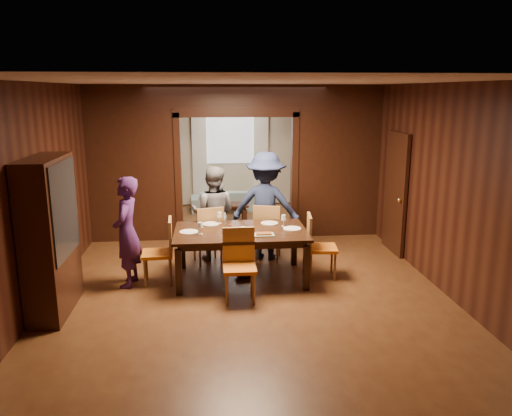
{
  "coord_description": "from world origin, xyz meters",
  "views": [
    {
      "loc": [
        -0.52,
        -7.73,
        2.79
      ],
      "look_at": [
        0.18,
        -0.4,
        1.05
      ],
      "focal_mm": 35.0,
      "sensor_mm": 36.0,
      "label": 1
    }
  ],
  "objects": [
    {
      "name": "floor",
      "position": [
        0.0,
        0.0,
        0.0
      ],
      "size": [
        9.0,
        9.0,
        0.0
      ],
      "primitive_type": "plane",
      "color": "#522A17",
      "rests_on": "ground"
    },
    {
      "name": "ceiling",
      "position": [
        0.0,
        0.0,
        2.9
      ],
      "size": [
        5.5,
        9.0,
        0.02
      ],
      "primitive_type": "cube",
      "color": "silver",
      "rests_on": "room_walls"
    },
    {
      "name": "room_walls",
      "position": [
        0.0,
        1.89,
        1.51
      ],
      "size": [
        5.52,
        9.01,
        2.9
      ],
      "color": "black",
      "rests_on": "floor"
    },
    {
      "name": "person_purple",
      "position": [
        -1.72,
        -0.69,
        0.81
      ],
      "size": [
        0.44,
        0.62,
        1.61
      ],
      "primitive_type": "imported",
      "rotation": [
        0.0,
        0.0,
        -1.67
      ],
      "color": "#3E1C53",
      "rests_on": "floor"
    },
    {
      "name": "person_grey",
      "position": [
        -0.47,
        0.37,
        0.79
      ],
      "size": [
        0.88,
        0.75,
        1.58
      ],
      "primitive_type": "imported",
      "rotation": [
        0.0,
        0.0,
        2.92
      ],
      "color": "slate",
      "rests_on": "floor"
    },
    {
      "name": "person_navy",
      "position": [
        0.41,
        0.33,
        0.9
      ],
      "size": [
        1.31,
        0.98,
        1.81
      ],
      "primitive_type": "imported",
      "rotation": [
        0.0,
        0.0,
        2.85
      ],
      "color": "#1A2443",
      "rests_on": "floor"
    },
    {
      "name": "sofa",
      "position": [
        -0.11,
        3.85,
        0.25
      ],
      "size": [
        1.73,
        0.73,
        0.5
      ],
      "primitive_type": "imported",
      "rotation": [
        0.0,
        0.0,
        3.17
      ],
      "color": "#8DB3B9",
      "rests_on": "floor"
    },
    {
      "name": "serving_bowl",
      "position": [
        -0.01,
        -0.55,
        0.8
      ],
      "size": [
        0.33,
        0.33,
        0.08
      ],
      "primitive_type": "imported",
      "color": "black",
      "rests_on": "dining_table"
    },
    {
      "name": "dining_table",
      "position": [
        -0.07,
        -0.6,
        0.38
      ],
      "size": [
        1.96,
        1.22,
        0.76
      ],
      "primitive_type": "cube",
      "color": "black",
      "rests_on": "floor"
    },
    {
      "name": "coffee_table",
      "position": [
        -0.1,
        2.79,
        0.2
      ],
      "size": [
        0.8,
        0.5,
        0.4
      ],
      "primitive_type": "cube",
      "color": "black",
      "rests_on": "floor"
    },
    {
      "name": "chair_left",
      "position": [
        -1.31,
        -0.65,
        0.48
      ],
      "size": [
        0.47,
        0.47,
        0.97
      ],
      "primitive_type": null,
      "rotation": [
        0.0,
        0.0,
        -1.51
      ],
      "color": "#C86512",
      "rests_on": "floor"
    },
    {
      "name": "chair_right",
      "position": [
        1.16,
        -0.62,
        0.48
      ],
      "size": [
        0.49,
        0.49,
        0.97
      ],
      "primitive_type": null,
      "rotation": [
        0.0,
        0.0,
        1.46
      ],
      "color": "orange",
      "rests_on": "floor"
    },
    {
      "name": "chair_far_l",
      "position": [
        -0.57,
        0.2,
        0.48
      ],
      "size": [
        0.54,
        0.54,
        0.97
      ],
      "primitive_type": null,
      "rotation": [
        0.0,
        0.0,
        3.42
      ],
      "color": "red",
      "rests_on": "floor"
    },
    {
      "name": "chair_far_r",
      "position": [
        0.44,
        0.26,
        0.48
      ],
      "size": [
        0.53,
        0.53,
        0.97
      ],
      "primitive_type": null,
      "rotation": [
        0.0,
        0.0,
        2.89
      ],
      "color": "red",
      "rests_on": "floor"
    },
    {
      "name": "chair_near",
      "position": [
        -0.14,
        -1.38,
        0.48
      ],
      "size": [
        0.44,
        0.44,
        0.97
      ],
      "primitive_type": null,
      "rotation": [
        0.0,
        0.0,
        -0.0
      ],
      "color": "#C25F12",
      "rests_on": "floor"
    },
    {
      "name": "hutch",
      "position": [
        -2.53,
        -1.5,
        1.0
      ],
      "size": [
        0.4,
        1.2,
        2.0
      ],
      "primitive_type": "cube",
      "color": "black",
      "rests_on": "floor"
    },
    {
      "name": "door_right",
      "position": [
        2.7,
        0.5,
        1.05
      ],
      "size": [
        0.06,
        0.9,
        2.1
      ],
      "primitive_type": "cube",
      "color": "black",
      "rests_on": "floor"
    },
    {
      "name": "window_far",
      "position": [
        0.0,
        4.44,
        1.7
      ],
      "size": [
        1.2,
        0.03,
        1.3
      ],
      "primitive_type": "cube",
      "color": "silver",
      "rests_on": "back_wall"
    },
    {
      "name": "curtain_left",
      "position": [
        -0.75,
        4.4,
        1.25
      ],
      "size": [
        0.35,
        0.06,
        2.4
      ],
      "primitive_type": "cube",
      "color": "white",
      "rests_on": "back_wall"
    },
    {
      "name": "curtain_right",
      "position": [
        0.75,
        4.4,
        1.25
      ],
      "size": [
        0.35,
        0.06,
        2.4
      ],
      "primitive_type": "cube",
      "color": "white",
      "rests_on": "back_wall"
    },
    {
      "name": "plate_left",
      "position": [
        -0.84,
        -0.62,
        0.77
      ],
      "size": [
        0.27,
        0.27,
        0.01
      ],
      "primitive_type": "cylinder",
      "color": "white",
      "rests_on": "dining_table"
    },
    {
      "name": "plate_far_l",
      "position": [
        -0.52,
        -0.21,
        0.77
      ],
      "size": [
        0.27,
        0.27,
        0.01
      ],
      "primitive_type": "cylinder",
      "color": "silver",
      "rests_on": "dining_table"
    },
    {
      "name": "plate_far_r",
      "position": [
        0.4,
        -0.25,
        0.77
      ],
      "size": [
        0.27,
        0.27,
        0.01
      ],
      "primitive_type": "cylinder",
      "color": "silver",
      "rests_on": "dining_table"
    },
    {
      "name": "plate_right",
      "position": [
        0.7,
        -0.59,
        0.77
      ],
      "size": [
        0.27,
        0.27,
        0.01
      ],
      "primitive_type": "cylinder",
      "color": "white",
      "rests_on": "dining_table"
    },
    {
      "name": "plate_near",
      "position": [
        -0.06,
        -0.99,
        0.77
      ],
      "size": [
        0.27,
        0.27,
        0.01
      ],
      "primitive_type": "cylinder",
      "color": "silver",
      "rests_on": "dining_table"
    },
    {
      "name": "platter_a",
      "position": [
        -0.16,
        -0.7,
        0.78
      ],
      "size": [
        0.3,
        0.2,
        0.04
      ],
      "primitive_type": "cube",
      "color": "gray",
      "rests_on": "dining_table"
    },
    {
      "name": "platter_b",
      "position": [
        0.24,
        -0.89,
        0.78
      ],
      "size": [
        0.3,
        0.2,
        0.04
      ],
      "primitive_type": "cube",
      "color": "gray",
      "rests_on": "dining_table"
    },
    {
      "name": "wineglass_left",
      "position": [
        -0.66,
        -0.76,
        0.85
      ],
      "size": [
        0.08,
        0.08,
        0.18
      ],
      "primitive_type": null,
      "color": "white",
      "rests_on": "dining_table"
    },
    {
      "name": "wineglass_far",
      "position": [
        -0.38,
        -0.16,
        0.85
      ],
      "size": [
        0.08,
        0.08,
        0.18
      ],
      "primitive_type": null,
      "color": "white",
      "rests_on": "dining_table"
    },
    {
      "name": "wineglass_right",
      "position": [
        0.59,
        -0.43,
        0.85
      ],
      "size": [
        0.08,
        0.08,
        0.18
      ],
      "primitive_type": null,
      "color": "silver",
      "rests_on": "dining_table"
    },
    {
      "name": "tumbler",
      "position": [
        -0.06,
        -0.92,
        0.83
      ],
      "size": [
        0.07,
        0.07,
        0.14
      ],
      "primitive_type": "cylinder",
      "color": "white",
      "rests_on": "dining_table"
    },
    {
      "name": "condiment_jar",
      "position": [
        -0.23,
        -0.66,
        0.82
      ],
      "size": [
        0.08,
        0.08,
        0.11
      ],
      "primitive_type": null,
      "color": "#4A2411",
      "rests_on": "dining_table"
    }
  ]
}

